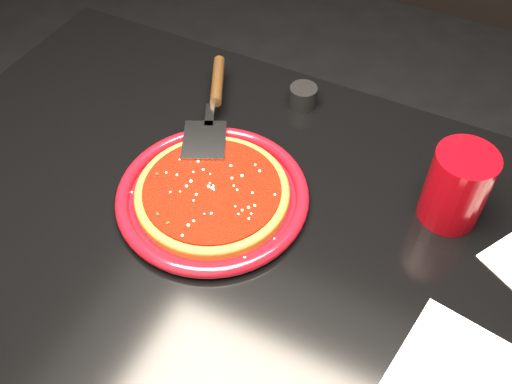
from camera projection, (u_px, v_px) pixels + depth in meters
table at (247, 352)px, 1.12m from camera, size 1.20×0.80×0.75m
plate at (213, 196)px, 0.88m from camera, size 0.37×0.37×0.02m
pizza_crust at (212, 194)px, 0.88m from camera, size 0.29×0.29×0.01m
pizza_crust_rim at (212, 192)px, 0.87m from camera, size 0.29×0.29×0.02m
pizza_sauce at (212, 190)px, 0.87m from camera, size 0.26×0.26×0.01m
parmesan_dusting at (212, 187)px, 0.86m from camera, size 0.20×0.20×0.01m
basil_flecks at (212, 188)px, 0.87m from camera, size 0.19×0.19×0.00m
pizza_server at (213, 107)px, 0.97m from camera, size 0.21×0.30×0.02m
cup at (457, 187)px, 0.82m from camera, size 0.10×0.10×0.13m
napkin_a at (462, 378)px, 0.70m from camera, size 0.18×0.18×0.00m
ramekin at (303, 96)px, 1.02m from camera, size 0.06×0.06×0.04m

